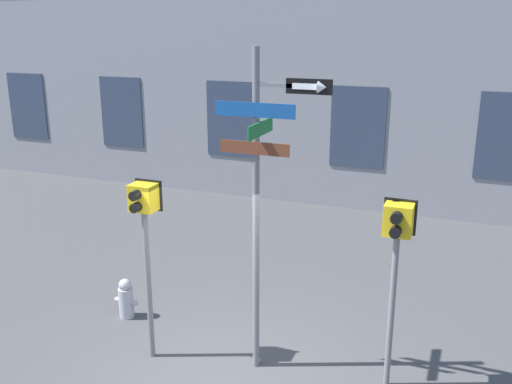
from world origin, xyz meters
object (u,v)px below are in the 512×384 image
Objects in this scene: street_sign_pole at (261,188)px; fire_hydrant at (126,299)px; pedestrian_signal_left at (145,222)px; pedestrian_signal_right at (396,243)px.

street_sign_pole reaches higher than fire_hydrant.
fire_hydrant is at bearing 168.35° from street_sign_pole.
pedestrian_signal_left is at bearing -40.49° from fire_hydrant.
pedestrian_signal_right is (3.23, 0.52, -0.03)m from pedestrian_signal_left.
street_sign_pole is 1.67m from pedestrian_signal_left.
fire_hydrant is (-4.22, 0.32, -1.69)m from pedestrian_signal_right.
street_sign_pole is 3.43m from fire_hydrant.
street_sign_pole is 1.80m from pedestrian_signal_right.
pedestrian_signal_left is 3.27m from pedestrian_signal_right.
fire_hydrant is at bearing 175.68° from pedestrian_signal_right.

